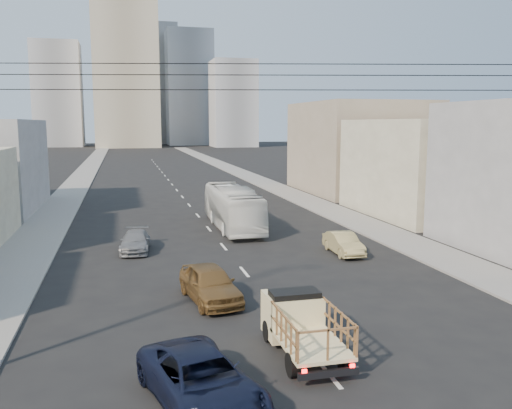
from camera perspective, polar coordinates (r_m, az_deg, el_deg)
name	(u,v)px	position (r m, az deg, el deg)	size (l,w,h in m)	color
ground	(356,406)	(16.07, 10.45, -20.18)	(420.00, 420.00, 0.00)	black
sidewalk_left	(83,176)	(83.34, -17.77, 2.89)	(3.50, 180.00, 0.12)	gray
sidewalk_right	(240,172)	(85.01, -1.74, 3.39)	(3.50, 180.00, 0.12)	gray
lane_dashes	(174,187)	(66.51, -8.59, 1.82)	(0.15, 104.00, 0.01)	silver
flatbed_pickup	(302,322)	(18.64, 4.89, -12.19)	(1.95, 4.41, 1.90)	beige
navy_pickup	(201,380)	(15.65, -5.78, -17.94)	(2.38, 5.17, 1.44)	black
city_bus	(233,207)	(40.02, -2.46, -0.30)	(2.58, 11.04, 3.07)	silver
sedan_brown	(210,283)	(23.87, -4.87, -8.28)	(1.87, 4.64, 1.58)	brown
sedan_tan	(343,243)	(32.59, 9.20, -4.06)	(1.35, 3.87, 1.28)	tan
sedan_grey	(135,241)	(33.65, -12.59, -3.82)	(1.68, 4.13, 1.20)	slate
overhead_wires	(342,76)	(15.54, 9.04, 13.17)	(23.01, 5.02, 0.72)	black
bldg_right_mid	(433,167)	(48.23, 18.14, 3.74)	(11.00, 14.00, 8.00)	#ACA48B
bldg_right_far	(359,147)	(62.50, 10.80, 5.93)	(12.00, 16.00, 10.00)	gray
high_rise_tower	(125,53)	(184.16, -13.60, 15.27)	(20.00, 20.00, 60.00)	tan
midrise_ne	(189,89)	(199.62, -7.06, 12.02)	(16.00, 16.00, 40.00)	gray
midrise_nw	(58,95)	(194.05, -20.10, 10.79)	(15.00, 15.00, 34.00)	gray
midrise_back	(153,85)	(213.61, -10.83, 12.24)	(18.00, 18.00, 44.00)	gray
midrise_east	(233,104)	(181.50, -2.43, 10.53)	(14.00, 14.00, 28.00)	gray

